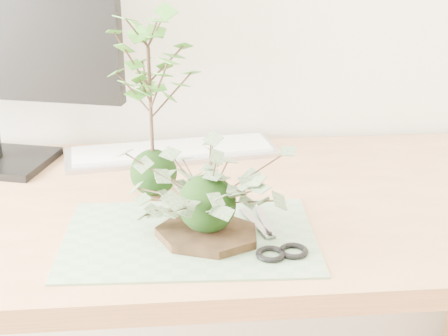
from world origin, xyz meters
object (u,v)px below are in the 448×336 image
at_px(ivy_kokedama, 207,178).
at_px(desk, 200,239).
at_px(keyboard, 172,152).
at_px(maple_kokedama, 149,59).

bearing_deg(ivy_kokedama, desk, 91.79).
relative_size(desk, keyboard, 3.18).
height_order(desk, maple_kokedama, maple_kokedama).
relative_size(maple_kokedama, keyboard, 0.77).
relative_size(ivy_kokedama, keyboard, 0.61).
relative_size(desk, ivy_kokedama, 5.26).
height_order(maple_kokedama, keyboard, maple_kokedama).
distance_m(ivy_kokedama, maple_kokedama, 0.27).
bearing_deg(desk, ivy_kokedama, -88.21).
distance_m(desk, maple_kokedama, 0.37).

